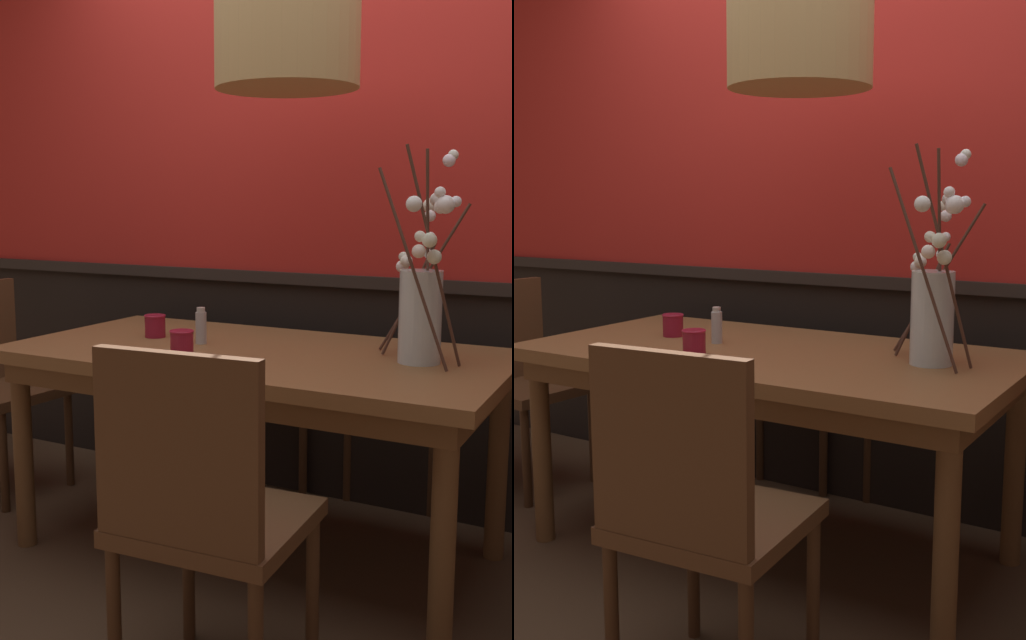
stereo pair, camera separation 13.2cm
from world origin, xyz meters
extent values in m
plane|color=#422D1E|center=(0.00, 0.00, 0.00)|extent=(24.00, 24.00, 0.00)
cube|color=black|center=(0.00, 0.66, 0.46)|extent=(4.25, 0.12, 0.92)
cube|color=black|center=(0.00, 0.65, 0.94)|extent=(4.25, 0.14, 0.05)
cube|color=#B2231E|center=(0.00, 0.66, 1.96)|extent=(4.25, 0.12, 2.07)
cube|color=brown|center=(0.00, 0.00, 0.73)|extent=(1.73, 0.91, 0.05)
cube|color=brown|center=(0.00, 0.00, 0.66)|extent=(1.62, 0.80, 0.08)
cylinder|color=brown|center=(-0.78, -0.36, 0.35)|extent=(0.07, 0.07, 0.70)
cylinder|color=brown|center=(0.78, -0.36, 0.35)|extent=(0.07, 0.07, 0.70)
cylinder|color=brown|center=(-0.78, 0.36, 0.35)|extent=(0.07, 0.07, 0.70)
cylinder|color=brown|center=(0.78, 0.36, 0.35)|extent=(0.07, 0.07, 0.70)
cube|color=#4C301C|center=(0.29, 0.79, 0.45)|extent=(0.43, 0.42, 0.04)
cube|color=#4C301C|center=(0.28, 0.97, 0.71)|extent=(0.40, 0.05, 0.46)
cylinder|color=#412917|center=(0.47, 0.62, 0.22)|extent=(0.04, 0.04, 0.43)
cylinder|color=#412917|center=(0.11, 0.61, 0.22)|extent=(0.04, 0.04, 0.43)
cylinder|color=#412917|center=(0.46, 0.96, 0.22)|extent=(0.04, 0.04, 0.43)
cylinder|color=#412917|center=(0.10, 0.96, 0.22)|extent=(0.04, 0.04, 0.43)
cube|color=#4C301C|center=(0.31, -0.77, 0.47)|extent=(0.47, 0.46, 0.04)
cube|color=#4C301C|center=(0.32, -0.96, 0.71)|extent=(0.42, 0.07, 0.45)
cylinder|color=#412917|center=(0.10, -0.59, 0.22)|extent=(0.04, 0.04, 0.44)
cylinder|color=#412917|center=(0.48, -0.57, 0.22)|extent=(0.04, 0.04, 0.44)
cylinder|color=#412917|center=(0.13, -0.96, 0.22)|extent=(0.04, 0.04, 0.44)
cube|color=#4C301C|center=(-1.24, 0.01, 0.44)|extent=(0.44, 0.45, 0.04)
cylinder|color=#412917|center=(-1.05, 0.18, 0.21)|extent=(0.04, 0.04, 0.42)
cylinder|color=#412917|center=(-1.08, -0.18, 0.21)|extent=(0.04, 0.04, 0.42)
cylinder|color=#412917|center=(-1.40, 0.20, 0.21)|extent=(0.04, 0.04, 0.42)
cube|color=#4C301C|center=(-0.24, 0.76, 0.47)|extent=(0.43, 0.44, 0.04)
cube|color=#4C301C|center=(-0.22, 0.95, 0.71)|extent=(0.38, 0.06, 0.44)
cylinder|color=#412917|center=(-0.08, 0.57, 0.22)|extent=(0.04, 0.04, 0.45)
cylinder|color=#412917|center=(-0.42, 0.60, 0.22)|extent=(0.04, 0.04, 0.45)
cylinder|color=#412917|center=(-0.05, 0.93, 0.22)|extent=(0.04, 0.04, 0.45)
cylinder|color=#412917|center=(-0.39, 0.95, 0.22)|extent=(0.04, 0.04, 0.45)
cylinder|color=silver|center=(0.57, 0.06, 0.90)|extent=(0.14, 0.14, 0.30)
cylinder|color=silver|center=(0.57, 0.06, 0.79)|extent=(0.12, 0.12, 0.07)
cylinder|color=#472D23|center=(0.53, 0.21, 1.01)|extent=(0.29, 0.05, 0.51)
sphere|color=white|center=(0.52, 0.29, 1.22)|extent=(0.04, 0.04, 0.04)
sphere|color=white|center=(0.54, 0.25, 1.15)|extent=(0.03, 0.03, 0.03)
sphere|color=white|center=(0.50, 0.37, 1.25)|extent=(0.05, 0.05, 0.05)
cylinder|color=#472D23|center=(0.63, -0.03, 1.09)|extent=(0.16, 0.16, 0.68)
sphere|color=white|center=(0.66, -0.09, 1.29)|extent=(0.03, 0.03, 0.03)
sphere|color=white|center=(0.63, -0.08, 1.15)|extent=(0.05, 0.05, 0.05)
sphere|color=white|center=(0.68, -0.09, 1.26)|extent=(0.05, 0.05, 0.05)
sphere|color=white|center=(0.70, -0.07, 1.27)|extent=(0.03, 0.03, 0.03)
sphere|color=white|center=(0.64, -0.04, 1.10)|extent=(0.04, 0.04, 0.04)
cylinder|color=#472D23|center=(0.59, 0.06, 1.09)|extent=(0.02, 0.11, 0.67)
sphere|color=white|center=(0.58, 0.08, 1.10)|extent=(0.03, 0.03, 0.03)
sphere|color=white|center=(0.64, 0.08, 1.39)|extent=(0.04, 0.04, 0.04)
sphere|color=white|center=(0.61, 0.07, 1.27)|extent=(0.04, 0.04, 0.04)
sphere|color=white|center=(0.65, 0.09, 1.41)|extent=(0.03, 0.03, 0.03)
sphere|color=white|center=(0.63, 0.04, 1.25)|extent=(0.04, 0.04, 0.04)
cylinder|color=#472D23|center=(0.57, -0.05, 1.06)|extent=(0.24, 0.01, 0.62)
sphere|color=white|center=(0.60, -0.08, 1.12)|extent=(0.04, 0.04, 0.04)
sphere|color=white|center=(0.60, -0.14, 1.26)|extent=(0.05, 0.05, 0.05)
sphere|color=white|center=(0.60, -0.06, 1.16)|extent=(0.03, 0.03, 0.03)
cylinder|color=#472D23|center=(0.50, 0.14, 0.94)|extent=(0.16, 0.09, 0.38)
sphere|color=white|center=(0.46, 0.19, 1.05)|extent=(0.04, 0.04, 0.04)
sphere|color=white|center=(0.46, 0.19, 1.08)|extent=(0.03, 0.03, 0.03)
sphere|color=white|center=(0.48, 0.17, 1.07)|extent=(0.04, 0.04, 0.04)
sphere|color=white|center=(0.48, 0.17, 0.96)|extent=(0.03, 0.03, 0.03)
cylinder|color=maroon|center=(-0.46, 0.03, 0.79)|extent=(0.08, 0.08, 0.09)
torus|color=#A81B37|center=(-0.46, 0.03, 0.83)|extent=(0.08, 0.08, 0.01)
cylinder|color=silver|center=(-0.46, 0.03, 0.78)|extent=(0.06, 0.06, 0.04)
cylinder|color=maroon|center=(-0.15, -0.25, 0.80)|extent=(0.08, 0.08, 0.09)
torus|color=#A81B37|center=(-0.15, -0.25, 0.84)|extent=(0.08, 0.08, 0.01)
cylinder|color=silver|center=(-0.15, -0.25, 0.78)|extent=(0.05, 0.05, 0.05)
cylinder|color=#ADADB2|center=(-0.23, 0.00, 0.81)|extent=(0.04, 0.04, 0.12)
cylinder|color=beige|center=(-0.23, 0.00, 0.88)|extent=(0.03, 0.03, 0.02)
cylinder|color=tan|center=(0.13, -0.02, 1.77)|extent=(0.47, 0.47, 0.29)
sphere|color=#F9EAB7|center=(0.13, -0.02, 1.73)|extent=(0.14, 0.14, 0.14)
camera|label=1|loc=(1.27, -2.33, 1.27)|focal=43.11mm
camera|label=2|loc=(1.39, -2.27, 1.27)|focal=43.11mm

